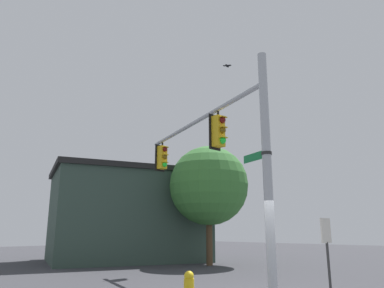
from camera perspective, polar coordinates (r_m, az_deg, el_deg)
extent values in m
cylinder|color=#ADB2B7|center=(9.86, 11.69, -3.87)|extent=(0.24, 0.24, 6.65)
cylinder|color=#ADB2B7|center=(13.82, 0.57, 3.49)|extent=(2.65, 7.94, 0.16)
cylinder|color=black|center=(12.39, 4.09, 4.73)|extent=(0.08, 0.08, 0.18)
cube|color=gold|center=(12.21, 4.14, 1.99)|extent=(0.36, 0.30, 1.05)
sphere|color=#590F0F|center=(12.19, 4.78, 3.74)|extent=(0.22, 0.22, 0.22)
cube|color=gold|center=(12.21, 4.84, 4.20)|extent=(0.24, 0.20, 0.03)
sphere|color=brown|center=(12.09, 4.81, 2.16)|extent=(0.22, 0.22, 0.22)
cube|color=gold|center=(12.11, 4.87, 2.63)|extent=(0.24, 0.20, 0.03)
sphere|color=#1EE533|center=(12.00, 4.84, 0.55)|extent=(0.22, 0.22, 0.22)
cube|color=gold|center=(12.01, 4.90, 1.02)|extent=(0.24, 0.20, 0.03)
cube|color=black|center=(12.32, 3.55, 1.84)|extent=(0.54, 0.03, 1.22)
cylinder|color=black|center=(16.71, -4.65, -0.05)|extent=(0.08, 0.08, 0.18)
cube|color=gold|center=(16.58, -4.69, -2.12)|extent=(0.36, 0.30, 1.05)
sphere|color=#590F0F|center=(16.51, -4.25, -0.84)|extent=(0.22, 0.22, 0.22)
cube|color=gold|center=(16.52, -4.20, -0.49)|extent=(0.24, 0.20, 0.03)
sphere|color=brown|center=(16.44, -4.27, -2.03)|extent=(0.22, 0.22, 0.22)
cube|color=gold|center=(16.44, -4.22, -1.68)|extent=(0.24, 0.20, 0.03)
sphere|color=#1EE533|center=(16.37, -4.29, -3.23)|extent=(0.22, 0.22, 0.22)
cube|color=gold|center=(16.37, -4.24, -2.88)|extent=(0.24, 0.20, 0.03)
cube|color=black|center=(16.71, -5.06, -2.20)|extent=(0.54, 0.03, 1.22)
cube|color=#147238|center=(10.40, 9.57, -2.05)|extent=(0.30, 0.87, 0.22)
cube|color=white|center=(10.40, 9.55, -2.06)|extent=(0.28, 0.86, 0.04)
cylinder|color=#262626|center=(9.94, 11.57, -1.44)|extent=(0.28, 0.28, 0.08)
ellipsoid|color=black|center=(15.87, 5.51, 12.08)|extent=(0.31, 0.17, 0.09)
cube|color=black|center=(15.88, 5.45, 12.10)|extent=(0.16, 0.34, 0.08)
cube|color=black|center=(15.86, 5.58, 12.13)|extent=(0.16, 0.34, 0.06)
cube|color=#33473D|center=(22.96, -10.14, -11.28)|extent=(10.32, 9.08, 5.04)
cube|color=#193F1E|center=(26.45, -12.10, -10.90)|extent=(7.63, 3.55, 0.30)
cube|color=black|center=(23.21, -9.86, -4.68)|extent=(10.73, 9.44, 0.30)
cylinder|color=#4C3823|center=(19.75, 2.73, -14.61)|extent=(0.33, 0.33, 2.66)
sphere|color=#387533|center=(19.90, 2.64, -6.46)|extent=(4.26, 4.26, 4.26)
sphere|color=yellow|center=(9.07, -0.48, -19.93)|extent=(0.23, 0.23, 0.23)
cylinder|color=#333333|center=(12.44, 20.60, -17.40)|extent=(0.08, 0.08, 1.40)
cube|color=silver|center=(12.40, 20.20, -12.57)|extent=(0.60, 0.04, 0.76)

